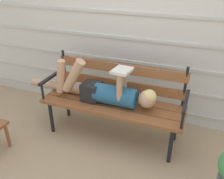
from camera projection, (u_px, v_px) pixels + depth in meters
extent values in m
plane|color=tan|center=(108.00, 142.00, 2.83)|extent=(12.00, 12.00, 0.00)
cube|color=beige|center=(130.00, 25.00, 2.89)|extent=(5.39, 0.06, 2.43)
cube|color=#B7B7AD|center=(127.00, 102.00, 3.36)|extent=(5.39, 0.02, 0.04)
cube|color=#B7B7AD|center=(128.00, 83.00, 3.22)|extent=(5.39, 0.02, 0.04)
cube|color=#B7B7AD|center=(128.00, 62.00, 3.07)|extent=(5.39, 0.02, 0.04)
cube|color=#B7B7AD|center=(129.00, 38.00, 2.93)|extent=(5.39, 0.02, 0.04)
cube|color=#B7B7AD|center=(130.00, 13.00, 2.79)|extent=(5.39, 0.02, 0.04)
cube|color=brown|center=(106.00, 112.00, 2.60)|extent=(1.64, 0.16, 0.04)
cube|color=brown|center=(112.00, 105.00, 2.74)|extent=(1.64, 0.16, 0.04)
cube|color=brown|center=(117.00, 98.00, 2.88)|extent=(1.64, 0.16, 0.04)
cube|color=brown|center=(119.00, 84.00, 2.88)|extent=(1.58, 0.05, 0.11)
cube|color=brown|center=(120.00, 68.00, 2.78)|extent=(1.58, 0.05, 0.11)
cylinder|color=black|center=(64.00, 68.00, 3.07)|extent=(0.03, 0.03, 0.47)
cylinder|color=black|center=(185.00, 87.00, 2.59)|extent=(0.03, 0.03, 0.47)
cylinder|color=black|center=(51.00, 117.00, 2.92)|extent=(0.04, 0.04, 0.42)
cylinder|color=black|center=(171.00, 146.00, 2.45)|extent=(0.04, 0.04, 0.42)
cylinder|color=black|center=(68.00, 102.00, 3.24)|extent=(0.04, 0.04, 0.42)
cylinder|color=black|center=(176.00, 125.00, 2.78)|extent=(0.04, 0.04, 0.42)
cube|color=black|center=(51.00, 77.00, 2.90)|extent=(0.04, 0.47, 0.03)
cylinder|color=black|center=(42.00, 91.00, 2.78)|extent=(0.03, 0.03, 0.20)
cube|color=black|center=(186.00, 101.00, 2.38)|extent=(0.04, 0.47, 0.03)
cylinder|color=black|center=(183.00, 120.00, 2.27)|extent=(0.03, 0.03, 0.20)
cylinder|color=#23567A|center=(116.00, 96.00, 2.67)|extent=(0.48, 0.22, 0.22)
cube|color=black|center=(91.00, 91.00, 2.76)|extent=(0.20, 0.21, 0.20)
sphere|color=tan|center=(147.00, 99.00, 2.54)|extent=(0.19, 0.19, 0.19)
sphere|color=#E0C67A|center=(149.00, 97.00, 2.52)|extent=(0.16, 0.16, 0.16)
cylinder|color=tan|center=(73.00, 76.00, 2.69)|extent=(0.31, 0.11, 0.43)
cylinder|color=tan|center=(61.00, 76.00, 2.76)|extent=(0.15, 0.09, 0.41)
cylinder|color=tan|center=(59.00, 86.00, 2.99)|extent=(0.80, 0.10, 0.10)
cylinder|color=tan|center=(119.00, 88.00, 2.51)|extent=(0.06, 0.06, 0.30)
cylinder|color=tan|center=(124.00, 82.00, 2.64)|extent=(0.06, 0.06, 0.30)
cube|color=silver|center=(122.00, 70.00, 2.50)|extent=(0.20, 0.26, 0.04)
cylinder|color=brown|center=(7.00, 135.00, 2.69)|extent=(0.04, 0.04, 0.32)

